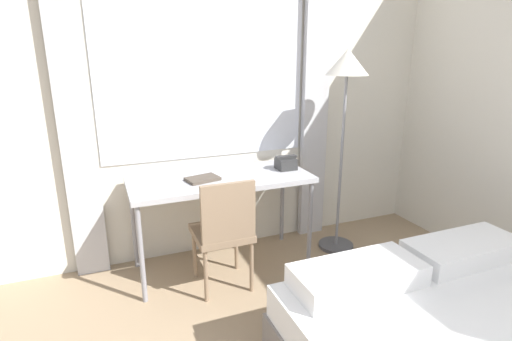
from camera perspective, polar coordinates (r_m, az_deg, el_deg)
name	(u,v)px	position (r m, az deg, el deg)	size (l,w,h in m)	color
wall_back_with_window	(220,94)	(3.34, -5.19, 10.78)	(4.85, 0.13, 2.70)	silver
desk	(221,184)	(3.10, -5.05, -1.99)	(1.39, 0.60, 0.77)	#B2B2B7
desk_chair	(224,228)	(2.87, -4.60, -8.22)	(0.40, 0.40, 0.86)	#8C7259
standing_lamp	(346,87)	(3.34, 12.73, 11.56)	(0.34, 0.34, 1.72)	#4C4C51
telephone	(286,163)	(3.27, 4.29, 1.06)	(0.17, 0.14, 0.11)	#2D2D2D
book	(203,179)	(3.01, -7.65, -1.17)	(0.27, 0.21, 0.02)	#4C4238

